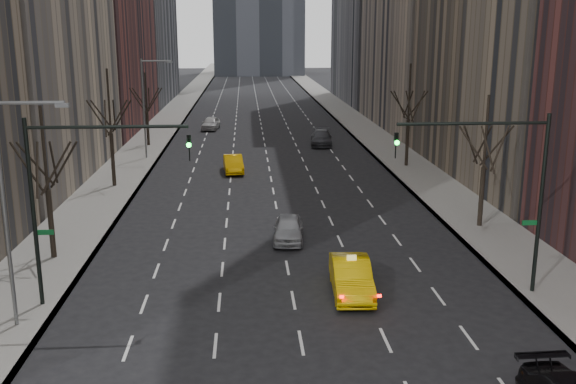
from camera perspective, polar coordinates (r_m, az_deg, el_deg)
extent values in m
cube|color=slate|center=(85.54, -10.74, 6.14)|extent=(4.50, 320.00, 0.15)
cube|color=slate|center=(86.10, 5.77, 6.37)|extent=(4.50, 320.00, 0.15)
cylinder|color=black|center=(35.00, -20.31, -2.67)|extent=(0.28, 0.28, 3.57)
cylinder|color=black|center=(34.14, -20.87, 3.63)|extent=(0.16, 0.16, 4.25)
cylinder|color=black|center=(35.05, -20.12, 2.45)|extent=(0.42, 1.80, 2.52)
cylinder|color=black|center=(34.35, -19.31, 2.30)|extent=(1.74, 0.72, 2.52)
cylinder|color=black|center=(33.59, -19.93, 2.00)|extent=(1.46, 1.25, 2.52)
cylinder|color=black|center=(33.55, -21.39, 1.86)|extent=(0.42, 1.80, 2.52)
cylinder|color=black|center=(34.27, -22.17, 2.02)|extent=(1.74, 0.72, 2.52)
cylinder|color=black|center=(35.02, -21.52, 2.32)|extent=(1.46, 1.25, 2.52)
cylinder|color=black|center=(50.06, -15.31, 2.80)|extent=(0.28, 0.28, 3.99)
cylinder|color=black|center=(49.43, -15.64, 7.77)|extent=(0.16, 0.16, 4.75)
cylinder|color=black|center=(50.35, -15.19, 6.59)|extent=(0.42, 1.80, 2.52)
cylinder|color=black|center=(49.69, -14.56, 6.54)|extent=(1.74, 0.72, 2.52)
cylinder|color=black|center=(48.89, -14.92, 6.40)|extent=(1.46, 1.25, 2.52)
cylinder|color=black|center=(48.77, -15.92, 6.32)|extent=(0.42, 1.80, 2.52)
cylinder|color=black|center=(49.44, -16.54, 6.38)|extent=(1.74, 0.72, 2.52)
cylinder|color=black|center=(50.23, -16.17, 6.51)|extent=(1.46, 1.25, 2.52)
cylinder|color=black|center=(67.59, -12.36, 5.52)|extent=(0.28, 0.28, 3.36)
cylinder|color=black|center=(67.17, -12.52, 8.62)|extent=(0.16, 0.16, 4.00)
cylinder|color=black|center=(68.05, -12.26, 8.05)|extent=(0.42, 1.80, 2.52)
cylinder|color=black|center=(67.42, -11.76, 8.02)|extent=(1.74, 0.72, 2.52)
cylinder|color=black|center=(66.60, -11.99, 7.94)|extent=(1.46, 1.25, 2.52)
cylinder|color=black|center=(66.43, -12.72, 7.89)|extent=(0.42, 1.80, 2.52)
cylinder|color=black|center=(67.08, -13.21, 7.91)|extent=(1.74, 0.72, 2.52)
cylinder|color=black|center=(67.89, -12.97, 8.00)|extent=(1.46, 1.25, 2.52)
cylinder|color=black|center=(39.91, 16.81, -0.39)|extent=(0.28, 0.28, 3.57)
cylinder|color=black|center=(39.16, 17.21, 5.15)|extent=(0.16, 0.16, 4.25)
cylinder|color=black|center=(40.13, 16.90, 4.08)|extent=(0.42, 1.80, 2.52)
cylinder|color=black|center=(39.87, 18.06, 3.93)|extent=(1.74, 0.72, 2.52)
cylinder|color=black|center=(39.04, 18.31, 3.71)|extent=(1.46, 1.25, 2.52)
cylinder|color=black|center=(38.47, 17.35, 3.64)|extent=(0.42, 1.80, 2.52)
cylinder|color=black|center=(38.75, 16.15, 3.80)|extent=(1.74, 0.72, 2.52)
cylinder|color=black|center=(39.58, 15.95, 4.02)|extent=(1.46, 1.25, 2.52)
cylinder|color=black|center=(56.70, 10.55, 4.34)|extent=(0.28, 0.28, 3.99)
cylinder|color=black|center=(56.14, 10.75, 8.74)|extent=(0.16, 0.16, 4.75)
cylinder|color=black|center=(57.11, 10.63, 7.67)|extent=(0.42, 1.80, 2.52)
cylinder|color=black|center=(56.74, 11.42, 7.59)|extent=(1.74, 0.72, 2.52)
cylinder|color=black|center=(55.89, 11.49, 7.50)|extent=(1.46, 1.25, 2.52)
cylinder|color=black|center=(55.40, 10.76, 7.47)|extent=(0.42, 1.80, 2.52)
cylinder|color=black|center=(55.78, 9.96, 7.55)|extent=(1.74, 0.72, 2.52)
cylinder|color=black|center=(56.63, 9.90, 7.65)|extent=(1.46, 1.25, 2.52)
cylinder|color=black|center=(28.55, -21.68, -1.84)|extent=(0.18, 0.18, 8.00)
cylinder|color=black|center=(26.99, -15.76, 5.59)|extent=(6.50, 0.14, 0.14)
imported|color=black|center=(26.66, -8.77, 3.89)|extent=(0.18, 0.22, 1.10)
sphere|color=#0CFF33|center=(26.45, -8.82, 4.14)|extent=(0.20, 0.20, 0.20)
cube|color=#0C5926|center=(28.65, -20.77, -3.37)|extent=(0.70, 0.04, 0.22)
cylinder|color=black|center=(30.01, 21.53, -1.08)|extent=(0.18, 0.18, 8.00)
cylinder|color=black|center=(28.08, 16.15, 5.87)|extent=(6.50, 0.14, 0.14)
imported|color=black|center=(27.29, 9.57, 4.09)|extent=(0.18, 0.22, 1.10)
sphere|color=#0CFF33|center=(27.09, 9.67, 4.34)|extent=(0.20, 0.20, 0.20)
cube|color=#0C5926|center=(30.05, 20.70, -2.57)|extent=(0.70, 0.04, 0.22)
cylinder|color=slate|center=(26.73, -23.86, -1.97)|extent=(0.16, 0.16, 9.00)
cylinder|color=slate|center=(25.54, -22.05, 7.36)|extent=(2.60, 0.14, 0.14)
cube|color=slate|center=(25.20, -19.42, 7.28)|extent=(0.50, 0.22, 0.15)
cylinder|color=slate|center=(60.25, -12.69, 7.20)|extent=(0.16, 0.16, 9.00)
cylinder|color=slate|center=(59.73, -11.66, 11.34)|extent=(2.60, 0.14, 0.14)
cube|color=slate|center=(59.59, -10.49, 11.29)|extent=(0.50, 0.22, 0.15)
imported|color=#DAAD04|center=(29.17, 5.64, -7.50)|extent=(1.93, 4.90, 1.59)
imported|color=#A0A2A8|center=(36.22, 0.04, -3.26)|extent=(2.02, 4.22, 1.39)
imported|color=#FFB405|center=(54.04, -4.89, 2.51)|extent=(1.90, 4.47, 1.43)
imported|color=#323238|center=(66.94, 2.98, 4.82)|extent=(2.67, 5.49, 1.54)
imported|color=#BBBBBB|center=(78.37, -6.87, 6.10)|extent=(2.33, 4.71, 1.55)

